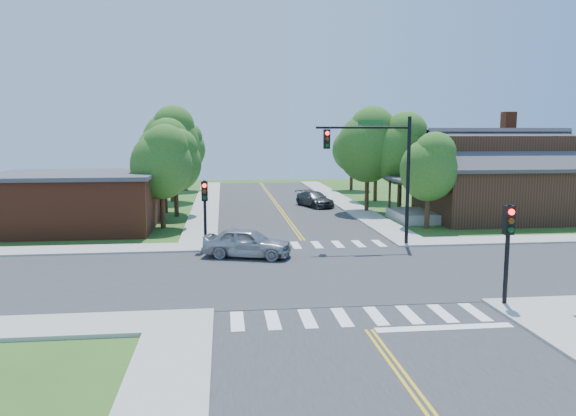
{
  "coord_description": "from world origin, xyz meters",
  "views": [
    {
      "loc": [
        -4.59,
        -24.49,
        6.39
      ],
      "look_at": [
        -1.07,
        5.93,
        2.2
      ],
      "focal_mm": 35.0,
      "sensor_mm": 36.0,
      "label": 1
    }
  ],
  "objects": [
    {
      "name": "signal_mast_ne",
      "position": [
        3.91,
        5.59,
        4.85
      ],
      "size": [
        5.3,
        0.42,
        7.2
      ],
      "color": "black",
      "rests_on": "ground"
    },
    {
      "name": "crosswalk_north",
      "position": [
        0.0,
        6.2,
        0.05
      ],
      "size": [
        8.85,
        2.0,
        0.01
      ],
      "color": "white",
      "rests_on": "ground"
    },
    {
      "name": "road_ns",
      "position": [
        0.0,
        0.0,
        0.02
      ],
      "size": [
        10.0,
        90.0,
        0.04
      ],
      "primitive_type": "cube",
      "color": "#2D2D30",
      "rests_on": "ground"
    },
    {
      "name": "signal_pole_se",
      "position": [
        5.6,
        -5.62,
        2.66
      ],
      "size": [
        0.34,
        0.42,
        3.8
      ],
      "color": "black",
      "rests_on": "ground"
    },
    {
      "name": "stop_bar",
      "position": [
        2.5,
        -7.6,
        0.0
      ],
      "size": [
        4.6,
        0.45,
        0.09
      ],
      "primitive_type": "cube",
      "color": "white",
      "rests_on": "ground"
    },
    {
      "name": "tree_e_c",
      "position": [
        9.38,
        25.58,
        5.27
      ],
      "size": [
        4.73,
        4.49,
        8.04
      ],
      "color": "#382314",
      "rests_on": "ground"
    },
    {
      "name": "intersection_patch",
      "position": [
        0.0,
        0.0,
        0.0
      ],
      "size": [
        10.2,
        10.2,
        0.06
      ],
      "primitive_type": "cube",
      "color": "#2D2D30",
      "rests_on": "ground"
    },
    {
      "name": "tree_e_a",
      "position": [
        8.87,
        10.89,
        4.18
      ],
      "size": [
        3.75,
        3.57,
        6.38
      ],
      "color": "#382314",
      "rests_on": "ground"
    },
    {
      "name": "house_ne",
      "position": [
        15.11,
        14.23,
        3.33
      ],
      "size": [
        13.05,
        8.8,
        7.11
      ],
      "color": "black",
      "rests_on": "ground"
    },
    {
      "name": "tree_w_b",
      "position": [
        -9.08,
        20.19,
        4.88
      ],
      "size": [
        4.38,
        4.16,
        7.44
      ],
      "color": "#382314",
      "rests_on": "ground"
    },
    {
      "name": "signal_pole_nw",
      "position": [
        -5.6,
        5.58,
        2.66
      ],
      "size": [
        0.34,
        0.42,
        3.8
      ],
      "color": "black",
      "rests_on": "ground"
    },
    {
      "name": "road_ew",
      "position": [
        0.0,
        0.0,
        0.03
      ],
      "size": [
        90.0,
        10.0,
        0.04
      ],
      "primitive_type": "cube",
      "color": "#2D2D30",
      "rests_on": "ground"
    },
    {
      "name": "sidewalk_nw",
      "position": [
        -15.82,
        15.82,
        0.07
      ],
      "size": [
        40.0,
        40.0,
        0.14
      ],
      "color": "#9E9B93",
      "rests_on": "ground"
    },
    {
      "name": "building_nw",
      "position": [
        -14.2,
        13.2,
        1.88
      ],
      "size": [
        10.4,
        8.4,
        3.73
      ],
      "color": "brown",
      "rests_on": "ground"
    },
    {
      "name": "ground",
      "position": [
        0.0,
        0.0,
        0.0
      ],
      "size": [
        100.0,
        100.0,
        0.0
      ],
      "primitive_type": "plane",
      "color": "#2E551A",
      "rests_on": "ground"
    },
    {
      "name": "tree_e_b",
      "position": [
        9.17,
        17.79,
        5.19
      ],
      "size": [
        4.66,
        4.43,
        7.93
      ],
      "color": "#382314",
      "rests_on": "ground"
    },
    {
      "name": "car_silver",
      "position": [
        -3.44,
        3.5,
        0.76
      ],
      "size": [
        4.36,
        5.52,
        1.53
      ],
      "primitive_type": "imported",
      "rotation": [
        0.0,
        0.0,
        1.27
      ],
      "color": "#A2A5A9",
      "rests_on": "ground"
    },
    {
      "name": "tree_house",
      "position": [
        6.8,
        18.73,
        5.48
      ],
      "size": [
        4.92,
        4.67,
        8.36
      ],
      "color": "#382314",
      "rests_on": "ground"
    },
    {
      "name": "centerline",
      "position": [
        0.0,
        0.0,
        0.05
      ],
      "size": [
        0.3,
        90.0,
        0.01
      ],
      "color": "gold",
      "rests_on": "ground"
    },
    {
      "name": "tree_w_c",
      "position": [
        -9.21,
        27.51,
        5.73
      ],
      "size": [
        5.14,
        4.89,
        8.74
      ],
      "color": "#382314",
      "rests_on": "ground"
    },
    {
      "name": "tree_w_d",
      "position": [
        -8.56,
        36.97,
        4.8
      ],
      "size": [
        4.31,
        4.1,
        7.33
      ],
      "color": "#382314",
      "rests_on": "ground"
    },
    {
      "name": "sidewalk_ne",
      "position": [
        15.82,
        15.82,
        0.07
      ],
      "size": [
        40.0,
        40.0,
        0.14
      ],
      "color": "#9E9B93",
      "rests_on": "ground"
    },
    {
      "name": "tree_w_a",
      "position": [
        -8.54,
        12.96,
        4.5
      ],
      "size": [
        4.05,
        3.84,
        6.88
      ],
      "color": "#382314",
      "rests_on": "ground"
    },
    {
      "name": "crosswalk_south",
      "position": [
        0.0,
        -6.2,
        0.05
      ],
      "size": [
        8.85,
        2.0,
        0.01
      ],
      "color": "white",
      "rests_on": "ground"
    },
    {
      "name": "car_dgrey",
      "position": [
        3.09,
        22.24,
        0.64
      ],
      "size": [
        4.63,
        5.58,
        1.28
      ],
      "primitive_type": "imported",
      "rotation": [
        0.0,
        0.0,
        0.35
      ],
      "color": "#303336",
      "rests_on": "ground"
    },
    {
      "name": "tree_bldg",
      "position": [
        -8.07,
        18.18,
        4.32
      ],
      "size": [
        3.89,
        3.69,
        6.6
      ],
      "color": "#382314",
      "rests_on": "ground"
    },
    {
      "name": "tree_e_d",
      "position": [
        9.38,
        35.33,
        4.73
      ],
      "size": [
        4.25,
        4.04,
        7.22
      ],
      "color": "#382314",
      "rests_on": "ground"
    }
  ]
}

